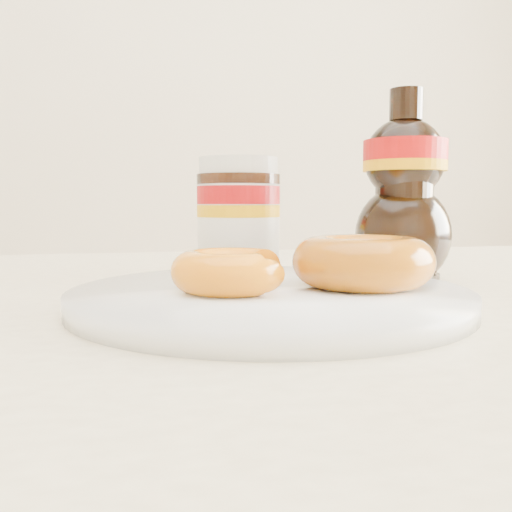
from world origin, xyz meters
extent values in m
cube|color=white|center=(0.00, 1.75, 1.30)|extent=(3.50, 0.10, 2.60)
cube|color=beige|center=(0.00, 0.10, 0.73)|extent=(1.40, 0.90, 0.04)
cylinder|color=#C6B28C|center=(0.62, 0.47, 0.35)|extent=(0.06, 0.06, 0.71)
cylinder|color=white|center=(0.08, 0.03, 0.76)|extent=(0.30, 0.30, 0.02)
torus|color=white|center=(0.08, 0.03, 0.76)|extent=(0.30, 0.30, 0.01)
torus|color=orange|center=(0.04, 0.02, 0.78)|extent=(0.11, 0.11, 0.03)
torus|color=#AB5B0B|center=(0.15, 0.03, 0.78)|extent=(0.12, 0.12, 0.04)
cylinder|color=white|center=(0.09, 0.23, 0.80)|extent=(0.09, 0.09, 0.11)
cylinder|color=#7C0407|center=(0.09, 0.23, 0.84)|extent=(0.09, 0.09, 0.02)
cylinder|color=#D89905|center=(0.09, 0.23, 0.82)|extent=(0.09, 0.09, 0.01)
cylinder|color=black|center=(0.09, 0.23, 0.86)|extent=(0.09, 0.09, 0.01)
cylinder|color=white|center=(0.09, 0.23, 0.87)|extent=(0.09, 0.09, 0.02)
camera|label=1|loc=(-0.02, -0.39, 0.83)|focal=40.00mm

